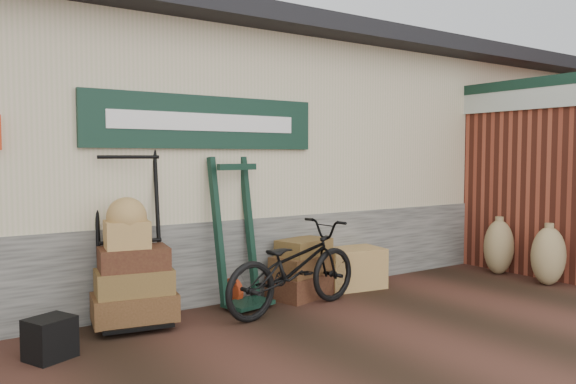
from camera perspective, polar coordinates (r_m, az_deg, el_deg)
The scene contains 11 objects.
ground at distance 5.49m, azimuth -0.65°, elevation -13.27°, with size 80.00×80.00×0.00m, color black.
station_building at distance 7.68m, azimuth -12.08°, elevation 3.71°, with size 14.40×4.10×3.20m.
brick_outbuilding at distance 9.42m, azimuth 19.56°, elevation 1.66°, with size 1.71×4.51×2.62m.
porter_trolley at distance 5.55m, azimuth -15.76°, elevation -3.61°, with size 0.91×0.68×1.82m, color black, non-canonical shape.
green_barrow at distance 5.99m, azimuth -5.16°, elevation -4.09°, with size 0.57×0.48×1.58m, color black, non-canonical shape.
suitcase_stack at distance 6.43m, azimuth 1.45°, elevation -7.68°, with size 0.75×0.47×0.67m, color #3C1B13, non-canonical shape.
wicker_hamper at distance 6.91m, azimuth 6.48°, elevation -7.68°, with size 0.74×0.48×0.48m, color olive.
black_trunk at distance 4.94m, azimuth -23.03°, elevation -13.51°, with size 0.33×0.28×0.33m, color black.
bicycle at distance 5.82m, azimuth 0.57°, elevation -7.12°, with size 1.75×0.61×1.02m, color black.
burlap_sack_left at distance 8.15m, azimuth 20.63°, elevation -5.26°, with size 0.46×0.39×0.73m, color olive.
burlap_sack_right at distance 7.70m, azimuth 24.94°, elevation -5.91°, with size 0.45×0.38×0.73m, color olive.
Camera 1 is at (-2.90, -4.38, 1.60)m, focal length 35.00 mm.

